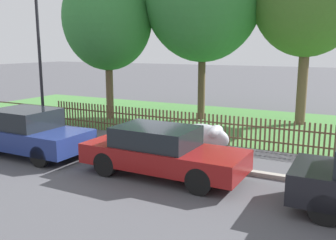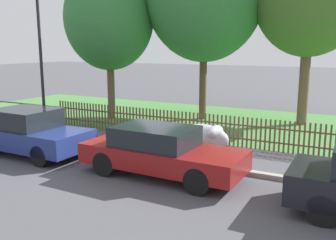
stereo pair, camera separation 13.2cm
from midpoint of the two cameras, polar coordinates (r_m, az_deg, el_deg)
ground_plane at (r=11.64m, az=-3.79°, el=-6.01°), size 120.00×120.00×0.00m
kerb_stone at (r=11.70m, az=-3.54°, el=-5.61°), size 28.24×0.20×0.12m
grass_strip at (r=17.66m, az=7.73°, el=-0.17°), size 28.24×8.13×0.01m
park_fence at (r=13.88m, az=2.11°, el=-0.90°), size 28.24×0.05×1.08m
parked_car_black_saloon at (r=12.78m, az=-20.71°, el=-1.75°), size 3.96×1.79×1.47m
parked_car_navy_estate at (r=10.00m, az=-1.43°, el=-4.73°), size 4.43×1.75×1.34m
covered_motorcycle at (r=11.77m, az=5.28°, el=-2.65°), size 1.81×0.87×1.05m
tree_nearest_kerb at (r=18.18m, az=-9.42°, el=14.97°), size 4.15×4.15×7.10m
street_lamp at (r=14.79m, az=-19.60°, el=10.33°), size 0.20×0.79×5.33m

